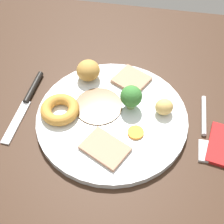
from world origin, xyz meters
TOP-DOWN VIEW (x-y plane):
  - dining_table at (0.00, 0.00)cm, footprint 120.00×84.00cm
  - dinner_plate at (-3.01, -2.18)cm, footprint 29.05×29.05cm
  - gravy_pool at (0.03, -3.90)cm, footprint 9.36×9.36cm
  - meat_slice_main at (-3.17, 5.59)cm, footprint 9.46×8.47cm
  - meat_slice_under at (-5.40, -11.92)cm, footprint 8.60×8.42cm
  - yorkshire_pudding at (6.86, -0.95)cm, footprint 7.44×7.44cm
  - roast_potato_left at (3.62, -11.28)cm, footprint 6.72×6.70cm
  - roast_potato_right at (-12.60, -4.73)cm, footprint 4.35×4.20cm
  - carrot_coin_front at (-8.03, 1.18)cm, footprint 3.01×3.01cm
  - broccoli_floret at (-6.19, -4.94)cm, footprint 4.21×4.21cm
  - fork at (-20.61, -2.76)cm, footprint 2.01×15.25cm
  - knife at (14.85, -3.95)cm, footprint 2.30×18.55cm

SIDE VIEW (x-z plane):
  - dining_table at x=0.00cm, z-range 0.00..3.60cm
  - fork at x=-20.61cm, z-range 3.54..4.44cm
  - knife at x=14.85cm, z-range 3.45..4.65cm
  - dinner_plate at x=-3.01cm, z-range 3.60..5.00cm
  - gravy_pool at x=0.03cm, z-range 5.00..5.30cm
  - carrot_coin_front at x=-8.03cm, z-range 5.00..5.50cm
  - meat_slice_main at x=-3.17cm, z-range 5.00..5.80cm
  - meat_slice_under at x=-5.40cm, z-range 5.00..5.80cm
  - yorkshire_pudding at x=6.86cm, z-range 5.00..7.12cm
  - roast_potato_right at x=-12.60cm, z-range 5.00..8.14cm
  - roast_potato_left at x=3.62cm, z-range 5.00..9.27cm
  - broccoli_floret at x=-6.19cm, z-range 5.36..10.53cm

